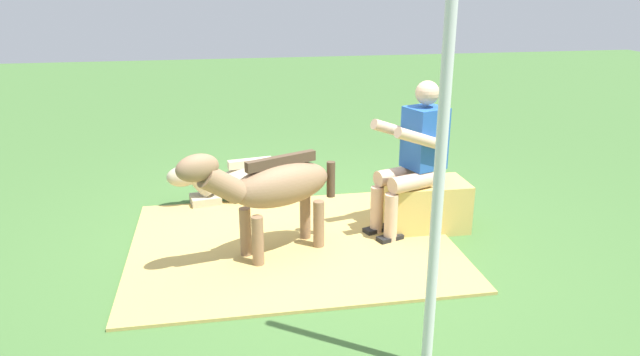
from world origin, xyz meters
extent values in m
plane|color=#426B33|center=(0.00, 0.00, 0.00)|extent=(24.00, 24.00, 0.00)
cube|color=tan|center=(0.19, 0.14, 0.01)|extent=(2.63, 2.10, 0.02)
cube|color=tan|center=(-1.01, 0.00, 0.22)|extent=(0.69, 0.43, 0.43)
cylinder|color=#D8AD8C|center=(-0.81, 0.17, 0.50)|extent=(0.42, 0.27, 0.14)
cylinder|color=#D8AD8C|center=(-0.62, 0.24, 0.22)|extent=(0.11, 0.11, 0.43)
cube|color=black|center=(-0.62, 0.24, 0.03)|extent=(0.24, 0.17, 0.06)
cylinder|color=#D8AD8C|center=(-0.74, -0.02, 0.50)|extent=(0.42, 0.27, 0.14)
cylinder|color=#D8AD8C|center=(-0.55, 0.05, 0.22)|extent=(0.11, 0.11, 0.43)
cube|color=black|center=(-0.55, 0.05, 0.03)|extent=(0.24, 0.17, 0.06)
cube|color=#2659B2|center=(-0.96, 0.00, 0.83)|extent=(0.38, 0.37, 0.52)
cylinder|color=#D8AD8C|center=(-0.85, 0.22, 0.88)|extent=(0.50, 0.26, 0.26)
cylinder|color=#D8AD8C|center=(-0.74, -0.08, 0.88)|extent=(0.50, 0.26, 0.26)
sphere|color=#D8AD8C|center=(-0.96, 0.00, 1.21)|extent=(0.20, 0.20, 0.20)
ellipsoid|color=#8C6B4C|center=(0.28, 0.27, 0.59)|extent=(0.90, 0.64, 0.34)
cylinder|color=#8C6B4C|center=(0.49, 0.48, 0.21)|extent=(0.09, 0.09, 0.42)
cylinder|color=#8C6B4C|center=(0.58, 0.30, 0.21)|extent=(0.09, 0.09, 0.42)
cylinder|color=#8C6B4C|center=(-0.01, 0.25, 0.21)|extent=(0.09, 0.09, 0.42)
cylinder|color=#8C6B4C|center=(0.07, 0.06, 0.21)|extent=(0.09, 0.09, 0.42)
cylinder|color=#8C6B4C|center=(0.74, 0.48, 0.69)|extent=(0.41, 0.32, 0.33)
ellipsoid|color=#8C6B4C|center=(0.90, 0.55, 0.85)|extent=(0.36, 0.28, 0.20)
cube|color=#4D3A2A|center=(0.28, 0.27, 0.78)|extent=(0.57, 0.30, 0.08)
cylinder|color=#4D3A2A|center=(-0.15, 0.08, 0.54)|extent=(0.07, 0.07, 0.30)
ellipsoid|color=tan|center=(0.38, -1.00, 0.18)|extent=(0.94, 0.55, 0.36)
cube|color=tan|center=(0.91, -0.90, 0.05)|extent=(0.32, 0.29, 0.10)
cylinder|color=tan|center=(0.93, -0.90, 0.24)|extent=(0.31, 0.23, 0.30)
ellipsoid|color=tan|center=(1.10, -0.86, 0.32)|extent=(0.32, 0.21, 0.20)
cube|color=beige|center=(0.46, -0.98, 0.38)|extent=(0.45, 0.16, 0.08)
cylinder|color=silver|center=(-0.35, 1.86, 1.12)|extent=(0.06, 0.06, 2.23)
camera|label=1|loc=(0.73, 4.49, 2.09)|focal=32.55mm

